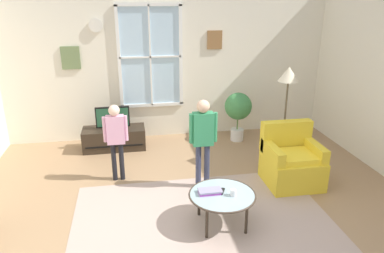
% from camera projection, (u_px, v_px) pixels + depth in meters
% --- Properties ---
extents(ground_plane, '(6.61, 6.57, 0.02)m').
position_uv_depth(ground_plane, '(200.00, 221.00, 4.53)').
color(ground_plane, '#9E7A56').
extents(back_wall, '(6.01, 0.17, 2.89)m').
position_uv_depth(back_wall, '(168.00, 61.00, 6.85)').
color(back_wall, silver).
rests_on(back_wall, ground_plane).
extents(area_rug, '(3.17, 2.16, 0.01)m').
position_uv_depth(area_rug, '(202.00, 220.00, 4.53)').
color(area_rug, tan).
rests_on(area_rug, ground_plane).
extents(tv_stand, '(1.09, 0.48, 0.38)m').
position_uv_depth(tv_stand, '(114.00, 138.00, 6.57)').
color(tv_stand, '#2D2319').
rests_on(tv_stand, ground_plane).
extents(television, '(0.59, 0.08, 0.40)m').
position_uv_depth(television, '(113.00, 117.00, 6.43)').
color(television, '#4C4C4C').
rests_on(television, tv_stand).
extents(armchair, '(0.76, 0.74, 0.87)m').
position_uv_depth(armchair, '(291.00, 162.00, 5.33)').
color(armchair, yellow).
rests_on(armchair, ground_plane).
extents(coffee_table, '(0.80, 0.80, 0.42)m').
position_uv_depth(coffee_table, '(222.00, 196.00, 4.32)').
color(coffee_table, '#99B2B7').
rests_on(coffee_table, ground_plane).
extents(book_stack, '(0.28, 0.15, 0.05)m').
position_uv_depth(book_stack, '(210.00, 191.00, 4.33)').
color(book_stack, purple).
rests_on(book_stack, coffee_table).
extents(cup, '(0.07, 0.07, 0.08)m').
position_uv_depth(cup, '(233.00, 193.00, 4.26)').
color(cup, white).
rests_on(cup, coffee_table).
extents(remote_near_books, '(0.10, 0.14, 0.02)m').
position_uv_depth(remote_near_books, '(222.00, 191.00, 4.35)').
color(remote_near_books, black).
rests_on(remote_near_books, coffee_table).
extents(person_green_shirt, '(0.39, 0.18, 1.30)m').
position_uv_depth(person_green_shirt, '(203.00, 134.00, 5.04)').
color(person_green_shirt, '#333851').
rests_on(person_green_shirt, ground_plane).
extents(person_pink_shirt, '(0.35, 0.16, 1.17)m').
position_uv_depth(person_pink_shirt, '(116.00, 134.00, 5.27)').
color(person_pink_shirt, black).
rests_on(person_pink_shirt, ground_plane).
extents(potted_plant_by_window, '(0.50, 0.50, 0.93)m').
position_uv_depth(potted_plant_by_window, '(238.00, 109.00, 6.80)').
color(potted_plant_by_window, silver).
rests_on(potted_plant_by_window, ground_plane).
extents(floor_lamp, '(0.32, 0.32, 1.61)m').
position_uv_depth(floor_lamp, '(288.00, 84.00, 5.57)').
color(floor_lamp, black).
rests_on(floor_lamp, ground_plane).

